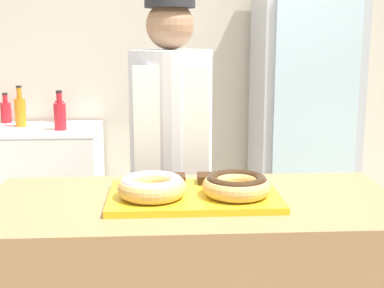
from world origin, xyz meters
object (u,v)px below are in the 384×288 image
object	(u,v)px
brownie_back_left	(174,179)
brownie_back_right	(209,178)
beverage_fridge	(303,118)
donut_light_glaze	(152,186)
chest_freezer	(37,192)
bottle_red_b_b	(60,115)
donut_chocolate_glaze	(237,185)
baker_person	(171,164)
bottle_orange	(20,111)
serving_tray	(194,196)
bottle_red_b	(6,111)
bottle_red	(60,110)

from	to	relation	value
brownie_back_left	brownie_back_right	xyz separation A→B (m)	(0.13, 0.00, 0.00)
beverage_fridge	brownie_back_left	bearing A→B (deg)	-119.75
donut_light_glaze	chest_freezer	size ratio (longest dim) A/B	0.27
brownie_back_left	beverage_fridge	size ratio (longest dim) A/B	0.04
bottle_red_b_b	donut_chocolate_glaze	bearing A→B (deg)	-62.15
baker_person	bottle_orange	world-z (taller)	baker_person
brownie_back_right	serving_tray	bearing A→B (deg)	-116.52
chest_freezer	donut_light_glaze	bearing A→B (deg)	-65.61
bottle_orange	baker_person	bearing A→B (deg)	-48.80
bottle_red_b	baker_person	bearing A→B (deg)	-49.00
bottle_red_b	bottle_red_b_b	distance (m)	0.54
brownie_back_left	chest_freezer	distance (m)	1.93
chest_freezer	bottle_orange	size ratio (longest dim) A/B	3.21
beverage_fridge	bottle_orange	distance (m)	1.92
chest_freezer	bottle_red	xyz separation A→B (m)	(0.14, 0.23, 0.53)
serving_tray	bottle_red_b	distance (m)	2.34
donut_chocolate_glaze	beverage_fridge	distance (m)	1.93
serving_tray	beverage_fridge	world-z (taller)	beverage_fridge
donut_chocolate_glaze	bottle_red_b	size ratio (longest dim) A/B	1.12
beverage_fridge	chest_freezer	xyz separation A→B (m)	(-1.82, 0.01, -0.50)
bottle_red_b	chest_freezer	bearing A→B (deg)	-45.82
donut_light_glaze	bottle_red_b	size ratio (longest dim) A/B	1.12
donut_chocolate_glaze	brownie_back_left	bearing A→B (deg)	140.82
chest_freezer	bottle_orange	distance (m)	0.56
beverage_fridge	bottle_red_b	world-z (taller)	beverage_fridge
donut_chocolate_glaze	bottle_red_b_b	size ratio (longest dim) A/B	0.92
chest_freezer	bottle_orange	bearing A→B (deg)	142.78
bottle_red	bottle_orange	xyz separation A→B (m)	(-0.23, -0.16, 0.02)
donut_chocolate_glaze	bottle_orange	xyz separation A→B (m)	(-1.20, 1.87, 0.01)
donut_chocolate_glaze	bottle_red	xyz separation A→B (m)	(-0.97, 2.03, -0.01)
brownie_back_left	bottle_red	xyz separation A→B (m)	(-0.76, 1.86, 0.01)
serving_tray	bottle_red_b_b	size ratio (longest dim) A/B	2.31
brownie_back_right	baker_person	distance (m)	0.59
brownie_back_left	chest_freezer	size ratio (longest dim) A/B	0.09
serving_tray	beverage_fridge	distance (m)	1.95
donut_light_glaze	bottle_orange	distance (m)	2.08
brownie_back_left	bottle_red	world-z (taller)	bottle_red
bottle_red_b	brownie_back_right	bearing A→B (deg)	-55.94
bottle_orange	bottle_red_b_b	bearing A→B (deg)	-27.06
baker_person	beverage_fridge	xyz separation A→B (m)	(0.92, 1.05, 0.06)
brownie_back_right	bottle_red_b	size ratio (longest dim) A/B	0.40
brownie_back_right	baker_person	bearing A→B (deg)	102.96
donut_light_glaze	bottle_orange	bearing A→B (deg)	115.94
donut_light_glaze	brownie_back_right	bearing A→B (deg)	39.18
donut_light_glaze	brownie_back_right	world-z (taller)	donut_light_glaze
bottle_orange	bottle_red_b_b	xyz separation A→B (m)	(0.29, -0.15, -0.01)
chest_freezer	bottle_red	bearing A→B (deg)	59.23
bottle_red	bottle_red_b	size ratio (longest dim) A/B	1.06
bottle_red_b	donut_chocolate_glaze	bearing A→B (deg)	-56.66
brownie_back_left	beverage_fridge	world-z (taller)	beverage_fridge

